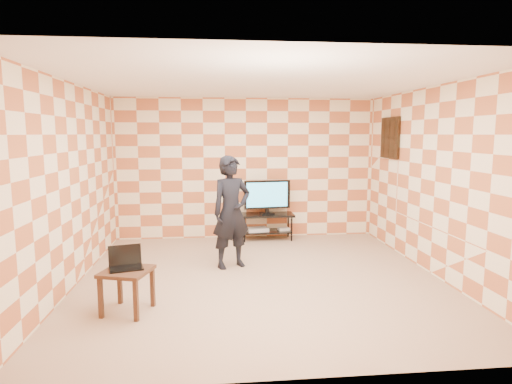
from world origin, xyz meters
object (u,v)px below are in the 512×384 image
at_px(tv, 267,195).
at_px(side_table, 127,277).
at_px(tv_stand, 267,221).
at_px(person, 231,212).

xyz_separation_m(tv, side_table, (-2.01, -3.20, -0.45)).
height_order(tv_stand, tv, tv).
distance_m(tv, person, 1.80).
bearing_deg(person, side_table, -153.03).
relative_size(tv_stand, side_table, 1.62).
xyz_separation_m(tv_stand, tv, (-0.00, -0.00, 0.49)).
height_order(tv, side_table, tv).
relative_size(tv_stand, person, 0.60).
distance_m(tv_stand, side_table, 3.78).
xyz_separation_m(side_table, person, (1.26, 1.57, 0.44)).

